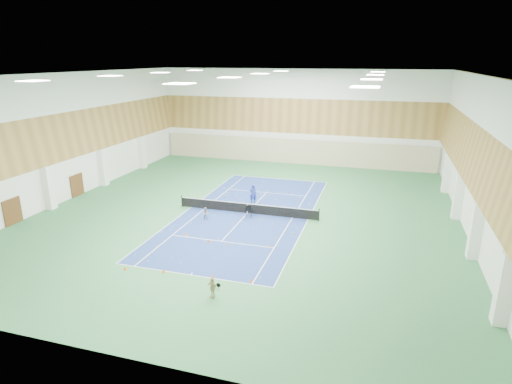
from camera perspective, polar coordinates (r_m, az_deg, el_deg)
ground at (r=38.26m, az=-1.17°, el=-2.86°), size 40.00×40.00×0.00m
room_shell at (r=36.61m, az=-1.23°, el=5.98°), size 36.00×40.00×12.00m
wood_cladding at (r=36.26m, az=-1.25°, el=9.08°), size 36.00×40.00×8.00m
ceiling_light_grid at (r=35.90m, az=-1.29°, el=15.28°), size 21.40×25.40×0.06m
court_surface at (r=38.26m, az=-1.17°, el=-2.85°), size 10.97×23.77×0.01m
tennis_balls_scatter at (r=38.24m, az=-1.17°, el=-2.79°), size 10.57×22.77×0.07m
tennis_net at (r=38.07m, az=-1.18°, el=-2.08°), size 12.80×0.10×1.10m
back_curtain at (r=56.23m, az=5.01°, el=5.41°), size 35.40×0.16×3.20m
door_left_a at (r=40.87m, az=-29.71°, el=-2.26°), size 0.08×1.80×2.20m
door_left_b at (r=46.40m, az=-22.76°, el=0.85°), size 0.08×1.80×2.20m
coach at (r=40.72m, az=-0.41°, el=-0.21°), size 0.78×0.65×1.84m
child_court at (r=36.83m, az=-6.71°, el=-2.87°), size 0.57×0.46×1.12m
child_apron at (r=25.36m, az=-5.86°, el=-12.58°), size 0.80×0.56×1.26m
ball_cart at (r=37.17m, az=-0.99°, el=-2.68°), size 0.66×0.66×0.96m
cone_svc_a at (r=34.01m, az=-9.39°, el=-5.55°), size 0.23×0.23×0.25m
cone_svc_b at (r=32.58m, az=-6.36°, el=-6.50°), size 0.20×0.20×0.22m
cone_svc_c at (r=31.94m, az=-3.65°, el=-6.96°), size 0.18×0.18×0.19m
cone_svc_d at (r=31.66m, az=1.58°, el=-7.16°), size 0.17×0.17×0.19m
cone_base_a at (r=29.69m, az=-17.05°, el=-9.69°), size 0.22×0.22×0.25m
cone_base_b at (r=28.75m, az=-12.24°, el=-10.23°), size 0.21×0.21×0.23m
cone_base_c at (r=27.67m, az=-5.82°, el=-11.08°), size 0.19×0.19×0.21m
cone_base_d at (r=27.01m, az=-0.64°, el=-11.74°), size 0.20×0.20×0.22m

